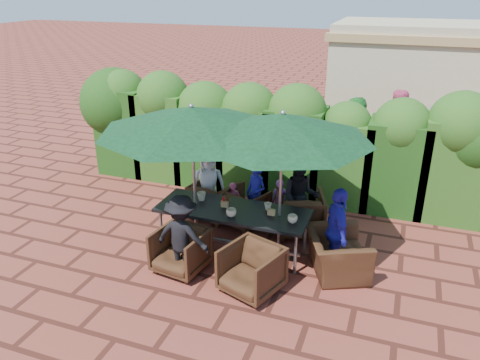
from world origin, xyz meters
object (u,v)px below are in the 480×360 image
(chair_far_left, at_px, (213,199))
(chair_near_right, at_px, (251,268))
(dining_table, at_px, (233,213))
(umbrella_right, at_px, (283,127))
(umbrella_left, at_px, (192,119))
(chair_end_right, at_px, (338,248))
(chair_far_mid, at_px, (245,206))
(chair_far_right, at_px, (300,211))
(chair_near_left, at_px, (180,249))

(chair_far_left, height_order, chair_near_right, chair_near_right)
(dining_table, xyz_separation_m, chair_far_left, (-0.77, 0.97, -0.29))
(umbrella_right, relative_size, chair_near_right, 3.50)
(umbrella_left, distance_m, chair_end_right, 2.99)
(chair_far_left, relative_size, chair_end_right, 0.78)
(umbrella_right, distance_m, chair_far_left, 2.56)
(chair_near_right, bearing_deg, chair_far_mid, 131.46)
(umbrella_left, relative_size, chair_end_right, 2.99)
(chair_end_right, bearing_deg, umbrella_right, 57.81)
(umbrella_left, xyz_separation_m, chair_far_right, (1.57, 0.99, -1.79))
(umbrella_right, bearing_deg, chair_far_left, 149.16)
(umbrella_right, distance_m, chair_end_right, 2.03)
(chair_near_left, xyz_separation_m, chair_near_right, (1.21, -0.14, 0.01))
(dining_table, xyz_separation_m, chair_near_right, (0.66, -1.00, -0.28))
(umbrella_right, distance_m, chair_far_right, 2.01)
(dining_table, xyz_separation_m, chair_near_left, (-0.55, -0.85, -0.30))
(umbrella_left, bearing_deg, umbrella_right, 3.76)
(umbrella_right, height_order, chair_near_left, umbrella_right)
(chair_far_left, bearing_deg, chair_near_left, 107.97)
(umbrella_left, bearing_deg, chair_far_right, 32.22)
(chair_near_left, distance_m, chair_end_right, 2.42)
(chair_far_mid, xyz_separation_m, chair_near_right, (0.78, -1.92, 0.02))
(chair_far_right, distance_m, chair_near_right, 1.96)
(chair_far_mid, height_order, chair_end_right, chair_end_right)
(umbrella_right, xyz_separation_m, chair_near_right, (-0.11, -1.05, -1.82))
(chair_far_mid, distance_m, chair_near_right, 2.07)
(chair_near_right, bearing_deg, chair_end_right, 59.47)
(dining_table, distance_m, chair_near_right, 1.23)
(umbrella_left, bearing_deg, chair_far_left, 96.34)
(chair_far_mid, bearing_deg, chair_near_left, 99.50)
(chair_far_right, bearing_deg, chair_near_left, 32.34)
(dining_table, distance_m, chair_near_left, 1.06)
(chair_far_left, distance_m, chair_near_right, 2.43)
(umbrella_left, xyz_separation_m, chair_near_right, (1.31, -0.95, -1.82))
(chair_far_mid, bearing_deg, umbrella_right, 158.82)
(umbrella_right, relative_size, chair_far_right, 3.25)
(umbrella_right, relative_size, chair_far_mid, 3.68)
(chair_far_mid, xyz_separation_m, chair_near_left, (-0.43, -1.77, 0.01))
(umbrella_left, distance_m, chair_far_right, 2.58)
(dining_table, height_order, chair_near_right, chair_near_right)
(dining_table, distance_m, chair_far_right, 1.34)
(dining_table, distance_m, chair_end_right, 1.76)
(dining_table, bearing_deg, chair_far_mid, 97.12)
(umbrella_left, height_order, chair_end_right, umbrella_left)
(umbrella_right, xyz_separation_m, chair_far_right, (0.14, 0.89, -1.79))
(chair_far_left, xyz_separation_m, chair_near_left, (0.22, -1.82, -0.01))
(chair_near_right, distance_m, chair_end_right, 1.42)
(umbrella_left, distance_m, chair_far_left, 2.09)
(dining_table, bearing_deg, chair_near_right, -56.44)
(umbrella_right, xyz_separation_m, chair_near_left, (-1.32, -0.90, -1.83))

